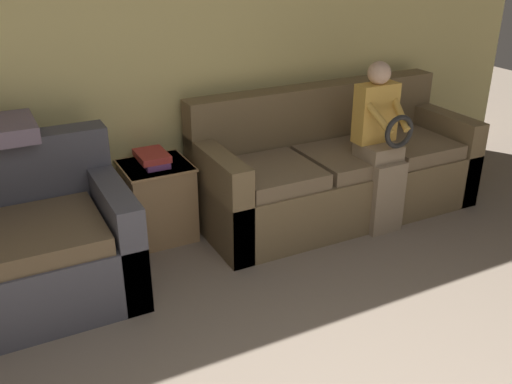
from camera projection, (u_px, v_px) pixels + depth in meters
The scene contains 5 objects.
wall_back at pixel (124, 59), 3.92m from camera, with size 7.26×0.06×2.55m.
couch_main at pixel (334, 171), 4.53m from camera, with size 2.22×0.88×0.97m.
child_left_seated at pixel (381, 141), 4.15m from camera, with size 0.32×0.37×1.25m.
side_shelf at pixel (158, 200), 4.14m from camera, with size 0.48×0.45×0.57m.
book_stack at pixel (153, 158), 4.00m from camera, with size 0.20×0.28×0.09m.
Camera 1 is at (-1.00, -0.63, 2.07)m, focal length 40.00 mm.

